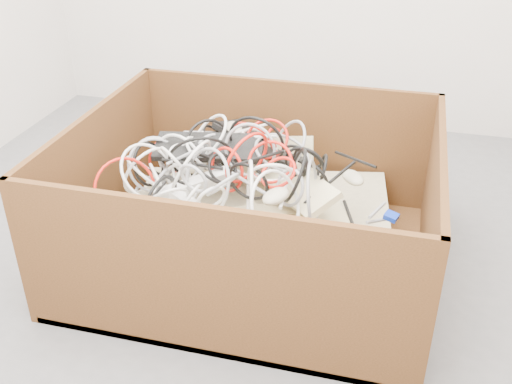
% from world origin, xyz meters
% --- Properties ---
extents(ground, '(3.00, 3.00, 0.00)m').
position_xyz_m(ground, '(0.00, 0.00, 0.00)').
color(ground, '#59595C').
rests_on(ground, ground).
extents(cardboard_box, '(1.32, 1.10, 0.59)m').
position_xyz_m(cardboard_box, '(0.10, 0.01, 0.14)').
color(cardboard_box, '#39230E').
rests_on(cardboard_box, ground).
extents(keyboard_pile, '(1.12, 0.92, 0.35)m').
position_xyz_m(keyboard_pile, '(0.12, 0.02, 0.28)').
color(keyboard_pile, beige).
rests_on(keyboard_pile, cardboard_box).
extents(mice_scatter, '(0.76, 0.85, 0.18)m').
position_xyz_m(mice_scatter, '(0.16, -0.04, 0.35)').
color(mice_scatter, '#B9B195').
rests_on(mice_scatter, keyboard_pile).
extents(power_strip_left, '(0.26, 0.17, 0.11)m').
position_xyz_m(power_strip_left, '(-0.09, -0.07, 0.35)').
color(power_strip_left, silver).
rests_on(power_strip_left, keyboard_pile).
extents(power_strip_right, '(0.25, 0.16, 0.08)m').
position_xyz_m(power_strip_right, '(-0.04, -0.19, 0.32)').
color(power_strip_right, silver).
rests_on(power_strip_right, keyboard_pile).
extents(vga_plug, '(0.06, 0.05, 0.03)m').
position_xyz_m(vga_plug, '(0.63, -0.08, 0.34)').
color(vga_plug, '#0B26A8').
rests_on(vga_plug, keyboard_pile).
extents(cable_tangle, '(1.09, 0.94, 0.43)m').
position_xyz_m(cable_tangle, '(-0.02, 0.01, 0.40)').
color(cable_tangle, gray).
rests_on(cable_tangle, keyboard_pile).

